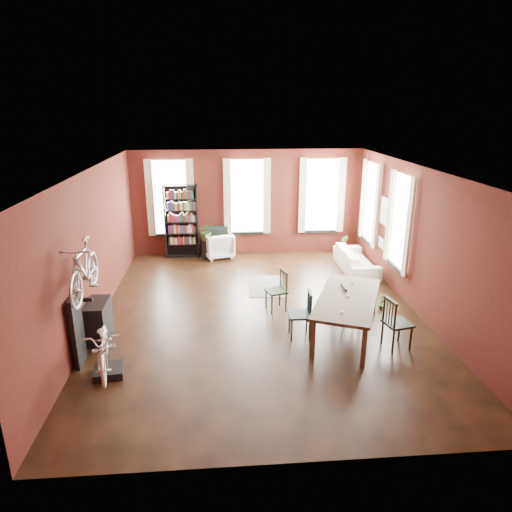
{
  "coord_description": "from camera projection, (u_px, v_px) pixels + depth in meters",
  "views": [
    {
      "loc": [
        -0.84,
        -9.24,
        4.44
      ],
      "look_at": [
        -0.04,
        0.6,
        1.17
      ],
      "focal_mm": 32.0,
      "sensor_mm": 36.0,
      "label": 1
    }
  ],
  "objects": [
    {
      "name": "bike_wall_rack",
      "position": [
        77.0,
        331.0,
        8.03
      ],
      "size": [
        0.16,
        0.6,
        1.3
      ],
      "primitive_type": "cube",
      "color": "black",
      "rests_on": "ground"
    },
    {
      "name": "striped_rug",
      "position": [
        267.0,
        286.0,
        11.75
      ],
      "size": [
        0.99,
        1.53,
        0.01
      ],
      "primitive_type": "cube",
      "rotation": [
        0.0,
        0.0,
        -0.04
      ],
      "color": "black",
      "rests_on": "ground"
    },
    {
      "name": "console_table",
      "position": [
        98.0,
        321.0,
        8.97
      ],
      "size": [
        0.4,
        0.8,
        0.8
      ],
      "primitive_type": "cube",
      "color": "black",
      "rests_on": "ground"
    },
    {
      "name": "white_armchair",
      "position": [
        218.0,
        244.0,
        13.87
      ],
      "size": [
        1.01,
        0.97,
        0.85
      ],
      "primitive_type": "imported",
      "rotation": [
        0.0,
        0.0,
        3.42
      ],
      "color": "white",
      "rests_on": "ground"
    },
    {
      "name": "dining_chair_b",
      "position": [
        276.0,
        291.0,
        10.26
      ],
      "size": [
        0.53,
        0.53,
        0.92
      ],
      "primitive_type": "cube",
      "rotation": [
        0.0,
        0.0,
        -1.29
      ],
      "color": "#1C2F1C",
      "rests_on": "ground"
    },
    {
      "name": "bike_trainer",
      "position": [
        109.0,
        371.0,
        7.87
      ],
      "size": [
        0.56,
        0.56,
        0.14
      ],
      "primitive_type": "cube",
      "rotation": [
        0.0,
        0.0,
        0.15
      ],
      "color": "black",
      "rests_on": "ground"
    },
    {
      "name": "plant_stand",
      "position": [
        206.0,
        249.0,
        13.85
      ],
      "size": [
        0.33,
        0.33,
        0.57
      ],
      "primitive_type": "cube",
      "rotation": [
        0.0,
        0.0,
        0.17
      ],
      "color": "black",
      "rests_on": "ground"
    },
    {
      "name": "dining_table",
      "position": [
        346.0,
        316.0,
        9.16
      ],
      "size": [
        1.94,
        2.64,
        0.82
      ],
      "primitive_type": "cube",
      "rotation": [
        0.0,
        0.0,
        -0.4
      ],
      "color": "#4D402E",
      "rests_on": "ground"
    },
    {
      "name": "dining_chair_a",
      "position": [
        300.0,
        315.0,
        9.06
      ],
      "size": [
        0.45,
        0.45,
        0.95
      ],
      "primitive_type": "cube",
      "rotation": [
        0.0,
        0.0,
        -1.6
      ],
      "color": "#183235",
      "rests_on": "ground"
    },
    {
      "name": "bicycle_floor",
      "position": [
        102.0,
        327.0,
        7.58
      ],
      "size": [
        0.71,
        0.93,
        1.58
      ],
      "primitive_type": "imported",
      "rotation": [
        0.0,
        0.0,
        0.21
      ],
      "color": "silver",
      "rests_on": "bike_trainer"
    },
    {
      "name": "cream_sofa",
      "position": [
        357.0,
        257.0,
        12.76
      ],
      "size": [
        0.61,
        2.08,
        0.81
      ],
      "primitive_type": "imported",
      "rotation": [
        0.0,
        0.0,
        1.57
      ],
      "color": "beige",
      "rests_on": "ground"
    },
    {
      "name": "dining_chair_d",
      "position": [
        350.0,
        305.0,
        9.6
      ],
      "size": [
        0.42,
        0.42,
        0.87
      ],
      "primitive_type": "cube",
      "rotation": [
        0.0,
        0.0,
        1.6
      ],
      "color": "#173234",
      "rests_on": "ground"
    },
    {
      "name": "plant_small",
      "position": [
        381.0,
        307.0,
        10.39
      ],
      "size": [
        0.41,
        0.41,
        0.14
      ],
      "primitive_type": "imported",
      "rotation": [
        0.0,
        0.0,
        0.81
      ],
      "color": "#2C5D25",
      "rests_on": "ground"
    },
    {
      "name": "room",
      "position": [
        269.0,
        214.0,
        10.13
      ],
      "size": [
        9.0,
        9.04,
        3.22
      ],
      "color": "black",
      "rests_on": "ground"
    },
    {
      "name": "dining_chair_c",
      "position": [
        398.0,
        323.0,
        8.64
      ],
      "size": [
        0.56,
        0.56,
        1.02
      ],
      "primitive_type": "cube",
      "rotation": [
        0.0,
        0.0,
        1.78
      ],
      "color": "black",
      "rests_on": "ground"
    },
    {
      "name": "bookshelf",
      "position": [
        182.0,
        221.0,
        13.77
      ],
      "size": [
        1.0,
        0.32,
        2.2
      ],
      "primitive_type": "cube",
      "color": "black",
      "rests_on": "ground"
    },
    {
      "name": "plant_by_sofa",
      "position": [
        342.0,
        251.0,
        14.06
      ],
      "size": [
        0.42,
        0.7,
        0.3
      ],
      "primitive_type": "imported",
      "rotation": [
        0.0,
        0.0,
        -0.06
      ],
      "color": "#2D5622",
      "rests_on": "ground"
    },
    {
      "name": "plant_on_stand",
      "position": [
        207.0,
        233.0,
        13.68
      ],
      "size": [
        0.5,
        0.56,
        0.43
      ],
      "primitive_type": "imported",
      "rotation": [
        0.0,
        0.0,
        0.0
      ],
      "color": "#345923",
      "rests_on": "plant_stand"
    },
    {
      "name": "bicycle_hung",
      "position": [
        82.0,
        251.0,
        7.58
      ],
      "size": [
        0.47,
        1.0,
        1.66
      ],
      "primitive_type": "imported",
      "color": "#A5A8AD",
      "rests_on": "bike_wall_rack"
    }
  ]
}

